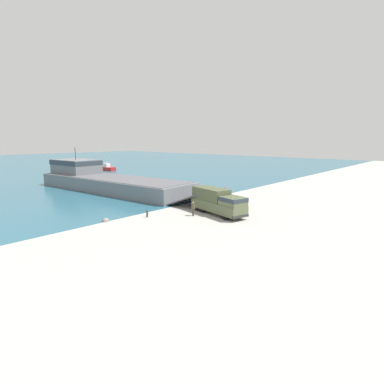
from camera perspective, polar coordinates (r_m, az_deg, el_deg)
ground_plane at (r=41.55m, az=5.60°, el=-2.90°), size 240.00×240.00×0.00m
water_surface at (r=124.01m, az=-32.63°, el=4.10°), size 240.00×180.00×0.01m
landing_craft at (r=58.41m, az=-16.41°, el=2.31°), size 11.33×39.50×7.64m
military_truck at (r=37.35m, az=4.93°, el=-1.76°), size 4.19×8.56×3.15m
soldier_on_ramp at (r=36.56m, az=0.23°, el=-2.99°), size 0.29×0.47×1.76m
moored_boat_a at (r=95.35m, az=-16.29°, el=4.42°), size 3.73×7.73×2.19m
moored_boat_b at (r=97.34m, az=-23.45°, el=3.97°), size 3.04×5.37×1.47m
mooring_bollard at (r=36.38m, az=-8.54°, el=-4.04°), size 0.26×0.26×0.89m
shoreline_rock_a at (r=46.02m, az=1.91°, el=-1.61°), size 0.71×0.71×0.71m
shoreline_rock_b at (r=35.68m, az=-16.13°, el=-5.40°), size 0.82×0.82×0.82m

